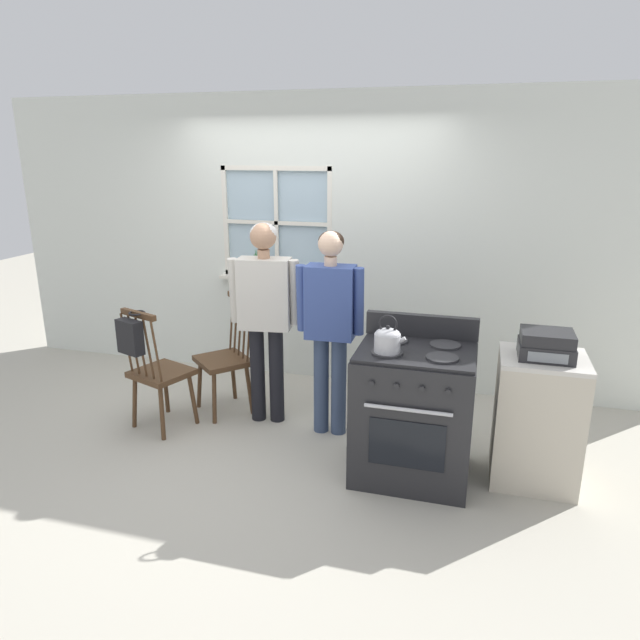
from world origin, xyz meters
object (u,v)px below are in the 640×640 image
(kettle, at_px, (388,339))
(handbag, at_px, (130,336))
(person_elderly_left, at_px, (265,304))
(person_teen_center, at_px, (330,317))
(potted_plant, at_px, (256,268))
(chair_by_window, at_px, (159,374))
(chair_near_wall, at_px, (225,360))
(stereo, at_px, (546,345))
(side_counter, at_px, (537,419))
(stove, at_px, (413,412))

(kettle, xyz_separation_m, handbag, (-1.96, 0.08, -0.18))
(person_elderly_left, distance_m, person_teen_center, 0.56)
(person_elderly_left, relative_size, person_teen_center, 1.02)
(potted_plant, bearing_deg, chair_by_window, -103.77)
(chair_by_window, xyz_separation_m, chair_near_wall, (0.38, 0.43, 0.00))
(potted_plant, bearing_deg, person_elderly_left, -64.36)
(chair_near_wall, xyz_separation_m, person_elderly_left, (0.41, -0.08, 0.54))
(handbag, xyz_separation_m, stereo, (2.94, 0.19, 0.14))
(chair_near_wall, relative_size, stereo, 2.99)
(side_counter, bearing_deg, kettle, -163.68)
(person_elderly_left, bearing_deg, side_counter, -17.84)
(potted_plant, relative_size, side_counter, 0.32)
(chair_by_window, xyz_separation_m, stove, (2.05, -0.16, 0.01))
(person_teen_center, relative_size, kettle, 6.56)
(stereo, bearing_deg, person_elderly_left, 169.60)
(chair_near_wall, distance_m, side_counter, 2.52)
(stove, bearing_deg, person_teen_center, 147.59)
(stove, distance_m, potted_plant, 2.36)
(chair_by_window, xyz_separation_m, potted_plant, (0.32, 1.32, 0.62))
(potted_plant, height_order, stereo, potted_plant)
(chair_by_window, relative_size, chair_near_wall, 1.00)
(kettle, bearing_deg, stove, 36.91)
(chair_near_wall, relative_size, stove, 0.94)
(stove, height_order, kettle, kettle)
(stove, height_order, stereo, stove)
(person_elderly_left, distance_m, stove, 1.47)
(side_counter, xyz_separation_m, stereo, (0.00, -0.02, 0.54))
(person_teen_center, bearing_deg, chair_near_wall, 169.57)
(chair_by_window, xyz_separation_m, handbag, (-0.08, -0.22, 0.38))
(handbag, bearing_deg, chair_near_wall, 54.75)
(chair_near_wall, relative_size, handbag, 3.31)
(kettle, distance_m, handbag, 1.97)
(stereo, bearing_deg, side_counter, 90.00)
(side_counter, bearing_deg, stove, -169.03)
(kettle, bearing_deg, person_elderly_left, 149.24)
(person_elderly_left, distance_m, side_counter, 2.18)
(handbag, height_order, side_counter, handbag)
(side_counter, bearing_deg, potted_plant, 152.44)
(stove, bearing_deg, chair_by_window, 175.44)
(stove, bearing_deg, kettle, -143.09)
(chair_near_wall, height_order, person_elderly_left, person_elderly_left)
(chair_near_wall, relative_size, side_counter, 1.13)
(chair_by_window, distance_m, kettle, 1.98)
(chair_by_window, distance_m, side_counter, 2.86)
(stove, bearing_deg, side_counter, 10.97)
(person_teen_center, xyz_separation_m, handbag, (-1.42, -0.51, -0.12))
(chair_near_wall, bearing_deg, handbag, -83.04)
(kettle, bearing_deg, potted_plant, 133.90)
(potted_plant, bearing_deg, chair_near_wall, -86.44)
(person_teen_center, distance_m, potted_plant, 1.46)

